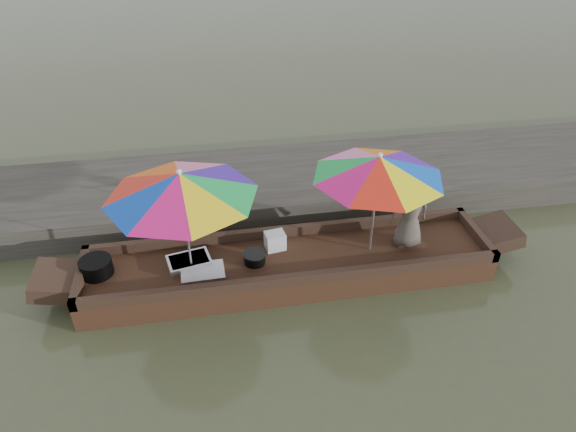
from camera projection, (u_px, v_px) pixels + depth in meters
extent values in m
plane|color=#40472E|center=(289.00, 277.00, 7.46)|extent=(80.00, 80.00, 0.00)
cube|color=#2D2B26|center=(268.00, 186.00, 9.12)|extent=(22.00, 2.20, 0.50)
cube|color=#361F12|center=(289.00, 267.00, 7.36)|extent=(5.75, 1.20, 0.35)
cylinder|color=black|center=(96.00, 267.00, 6.92)|extent=(0.43, 0.43, 0.23)
cube|color=silver|center=(189.00, 261.00, 7.13)|extent=(0.65, 0.51, 0.09)
cube|color=silver|center=(203.00, 272.00, 6.96)|extent=(0.59, 0.42, 0.06)
cylinder|color=black|center=(255.00, 258.00, 7.14)|extent=(0.30, 0.30, 0.14)
cube|color=silver|center=(275.00, 241.00, 7.38)|extent=(0.31, 0.26, 0.26)
imported|color=#4E463D|center=(410.00, 211.00, 7.22)|extent=(0.57, 0.38, 1.14)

